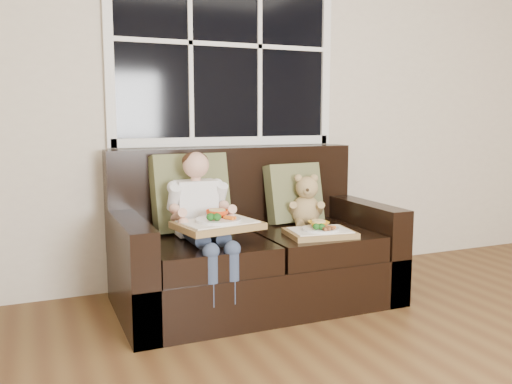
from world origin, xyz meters
name	(u,v)px	position (x,y,z in m)	size (l,w,h in m)	color
window_back	(225,45)	(-0.70, 2.48, 1.65)	(1.62, 0.04, 1.37)	black
loveseat	(251,252)	(-0.70, 2.02, 0.31)	(1.70, 0.92, 0.96)	black
pillow_left	(191,193)	(-1.05, 2.17, 0.69)	(0.50, 0.25, 0.50)	#676C42
pillow_right	(294,193)	(-0.32, 2.17, 0.65)	(0.41, 0.22, 0.41)	#676C42
child	(201,210)	(-1.07, 1.90, 0.63)	(0.35, 0.58, 0.78)	white
teddy_bear	(307,204)	(-0.29, 2.05, 0.59)	(0.25, 0.30, 0.35)	tan
tray_left	(218,223)	(-1.02, 1.73, 0.58)	(0.50, 0.41, 0.10)	olive
tray_right	(320,231)	(-0.38, 1.71, 0.48)	(0.43, 0.34, 0.09)	olive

